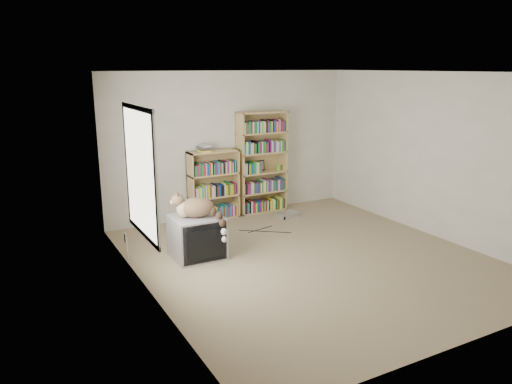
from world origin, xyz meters
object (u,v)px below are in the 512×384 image
bookcase_tall (262,165)px  bookcase_short (213,188)px  crt_tv (197,237)px  cat (200,211)px  dvd_player (288,215)px

bookcase_tall → bookcase_short: size_ratio=1.52×
crt_tv → bookcase_short: bearing=59.5°
cat → dvd_player: size_ratio=1.95×
crt_tv → cat: 0.40m
crt_tv → bookcase_tall: 2.50m
cat → bookcase_tall: bookcase_tall is taller
cat → bookcase_short: (0.91, 1.63, -0.14)m
bookcase_short → dvd_player: 1.39m
cat → bookcase_tall: 2.48m
bookcase_short → crt_tv: bearing=-121.0°
crt_tv → cat: bearing=-71.5°
bookcase_short → dvd_player: bookcase_short is taller
bookcase_tall → dvd_player: size_ratio=4.99×
bookcase_short → dvd_player: size_ratio=3.29×
cat → bookcase_short: size_ratio=0.59×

